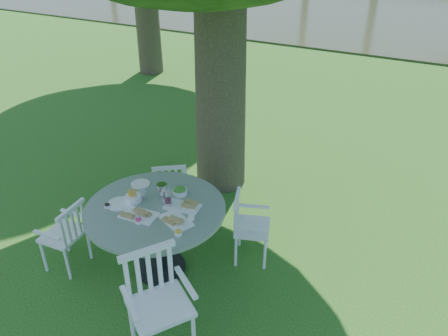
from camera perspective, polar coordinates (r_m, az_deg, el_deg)
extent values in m
plane|color=#14420D|center=(5.50, -0.98, -8.63)|extent=(140.00, 140.00, 0.00)
cylinder|color=black|center=(5.07, -8.26, -12.66)|extent=(0.56, 0.56, 0.04)
cylinder|color=black|center=(4.81, -8.60, -9.17)|extent=(0.12, 0.12, 0.76)
cylinder|color=slate|center=(4.57, -8.98, -5.30)|extent=(1.46, 1.46, 0.04)
cylinder|color=white|center=(4.92, 5.36, -11.19)|extent=(0.03, 0.03, 0.40)
cylinder|color=white|center=(5.20, 5.61, -8.60)|extent=(0.03, 0.03, 0.40)
cylinder|color=white|center=(4.94, 1.55, -10.87)|extent=(0.03, 0.03, 0.40)
cylinder|color=white|center=(5.21, 2.04, -8.32)|extent=(0.03, 0.03, 0.40)
cube|color=white|center=(4.93, 3.72, -7.75)|extent=(0.49, 0.51, 0.04)
cube|color=white|center=(4.83, 1.67, -5.81)|extent=(0.17, 0.40, 0.41)
cylinder|color=white|center=(5.91, -5.21, -3.27)|extent=(0.03, 0.03, 0.41)
cylinder|color=white|center=(5.91, -8.71, -3.52)|extent=(0.03, 0.03, 0.41)
cylinder|color=white|center=(5.64, -5.00, -5.06)|extent=(0.03, 0.03, 0.41)
cylinder|color=white|center=(5.64, -8.67, -5.33)|extent=(0.03, 0.03, 0.41)
cube|color=white|center=(5.65, -7.03, -2.42)|extent=(0.56, 0.55, 0.04)
cube|color=white|center=(5.40, -7.08, -1.74)|extent=(0.36, 0.27, 0.41)
cylinder|color=white|center=(5.45, -19.92, -8.48)|extent=(0.03, 0.03, 0.41)
cylinder|color=white|center=(5.26, -22.49, -10.63)|extent=(0.03, 0.03, 0.41)
cylinder|color=white|center=(5.26, -17.22, -9.49)|extent=(0.03, 0.03, 0.41)
cylinder|color=white|center=(5.06, -19.76, -11.78)|extent=(0.03, 0.03, 0.41)
cube|color=white|center=(5.12, -20.27, -8.16)|extent=(0.41, 0.45, 0.04)
cube|color=white|center=(4.90, -19.06, -6.99)|extent=(0.07, 0.42, 0.42)
cylinder|color=white|center=(4.11, -3.98, -20.96)|extent=(0.04, 0.04, 0.49)
cylinder|color=white|center=(4.27, -11.98, -19.08)|extent=(0.04, 0.04, 0.49)
cylinder|color=white|center=(4.35, -6.23, -17.31)|extent=(0.04, 0.04, 0.49)
cube|color=white|center=(3.98, -8.37, -17.55)|extent=(0.66, 0.68, 0.04)
cube|color=white|center=(3.97, -9.75, -13.17)|extent=(0.32, 0.44, 0.50)
cube|color=white|center=(4.47, -11.04, -6.06)|extent=(0.39, 0.25, 0.01)
cube|color=white|center=(4.34, -6.26, -6.85)|extent=(0.40, 0.33, 0.01)
cube|color=white|center=(4.53, -5.45, -5.04)|extent=(0.39, 0.25, 0.02)
cylinder|color=white|center=(4.68, -13.48, -4.55)|extent=(0.26, 0.26, 0.01)
cylinder|color=white|center=(4.97, -10.87, -2.05)|extent=(0.21, 0.21, 0.01)
cylinder|color=white|center=(4.68, -11.78, -3.91)|extent=(0.17, 0.17, 0.07)
cylinder|color=white|center=(4.72, -5.80, -3.14)|extent=(0.16, 0.16, 0.05)
cylinder|color=silver|center=(4.58, -8.04, -3.26)|extent=(0.11, 0.11, 0.22)
cylinder|color=white|center=(4.50, -7.34, -3.92)|extent=(0.08, 0.08, 0.21)
cylinder|color=white|center=(4.70, -10.41, -3.38)|extent=(0.06, 0.06, 0.10)
cylinder|color=white|center=(4.67, -10.79, -3.54)|extent=(0.06, 0.06, 0.11)
cylinder|color=white|center=(4.37, -11.10, -6.85)|extent=(0.07, 0.07, 0.03)
cylinder|color=white|center=(4.16, -5.97, -8.48)|extent=(0.08, 0.08, 0.03)
cylinder|color=white|center=(4.34, -4.34, -6.59)|extent=(0.07, 0.07, 0.03)
cylinder|color=white|center=(4.66, -14.99, -4.83)|extent=(0.06, 0.06, 0.03)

